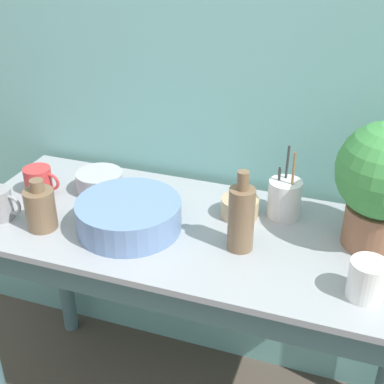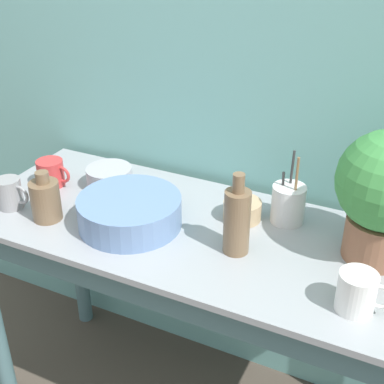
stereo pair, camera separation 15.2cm
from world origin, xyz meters
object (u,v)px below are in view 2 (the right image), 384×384
bowl_wash_large (130,212)px  utensil_cup (288,204)px  bowl_small_steel (109,177)px  mug_red (51,173)px  bottle_tall (237,220)px  bowl_small_tan (242,210)px  mug_white (357,292)px  mug_grey (10,193)px  bottle_short (46,200)px

bowl_wash_large → utensil_cup: (0.41, 0.22, 0.01)m
bowl_wash_large → bowl_small_steel: size_ratio=2.01×
bowl_wash_large → bowl_small_steel: (-0.19, 0.18, -0.01)m
bowl_wash_large → mug_red: bowl_wash_large is taller
bottle_tall → bowl_small_tan: bearing=105.3°
mug_white → bowl_small_tan: mug_white is taller
bowl_wash_large → utensil_cup: utensil_cup is taller
utensil_cup → mug_grey: bearing=-159.6°
bowl_wash_large → bowl_small_tan: size_ratio=2.66×
mug_grey → bowl_small_tan: 0.72m
bowl_small_tan → utensil_cup: (0.13, 0.05, 0.03)m
bottle_tall → utensil_cup: bearing=69.0°
bowl_wash_large → mug_red: (-0.37, 0.10, -0.00)m
bowl_wash_large → mug_white: 0.68m
bottle_short → mug_white: bottle_short is taller
bottle_tall → bottle_short: (-0.58, -0.09, -0.03)m
bottle_short → bowl_small_steel: (0.06, 0.25, -0.03)m
mug_white → bottle_tall: bearing=163.8°
bottle_tall → mug_grey: bottle_tall is taller
mug_white → bowl_small_tan: (-0.39, 0.26, -0.02)m
bowl_wash_large → bowl_small_tan: (0.29, 0.18, -0.02)m
bowl_small_steel → mug_white: bearing=-16.9°
bottle_tall → mug_white: (0.34, -0.10, -0.05)m
bowl_wash_large → mug_grey: (-0.39, -0.07, 0.00)m
bowl_wash_large → bowl_small_tan: bearing=31.7°
utensil_cup → bowl_wash_large: bearing=-151.5°
mug_grey → bowl_small_tan: size_ratio=0.99×
bowl_wash_large → bottle_tall: 0.34m
bottle_short → mug_red: bearing=125.3°
mug_grey → bowl_wash_large: bearing=10.8°
mug_white → utensil_cup: bearing=130.1°
bowl_wash_large → mug_white: (0.68, -0.09, 0.01)m
mug_red → bowl_small_steel: (0.18, 0.08, -0.01)m
bowl_wash_large → mug_grey: mug_grey is taller
bottle_tall → mug_white: bottle_tall is taller
bowl_wash_large → mug_white: mug_white is taller
bowl_wash_large → mug_white: size_ratio=2.36×
bottle_tall → mug_grey: size_ratio=2.07×
bottle_short → bowl_small_steel: bottle_short is taller
bowl_small_tan → mug_red: bearing=-173.4°
mug_red → bowl_small_steel: size_ratio=0.81×
mug_red → bowl_small_tan: size_ratio=1.08×
mug_grey → bowl_small_tan: bearing=20.4°
bottle_tall → mug_white: 0.36m
bottle_short → bottle_tall: bearing=9.0°
mug_white → utensil_cup: utensil_cup is taller
bottle_short → bowl_small_tan: size_ratio=1.36×
bottle_short → bowl_small_tan: bottle_short is taller
mug_grey → mug_white: (1.07, -0.01, 0.00)m
bowl_small_steel → utensil_cup: (0.60, 0.05, 0.03)m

